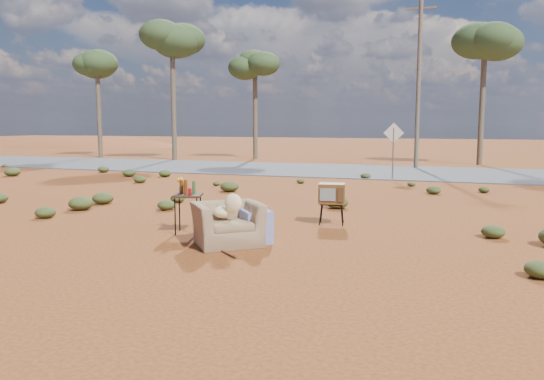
% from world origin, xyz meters
% --- Properties ---
extents(ground, '(140.00, 140.00, 0.00)m').
position_xyz_m(ground, '(0.00, 0.00, 0.00)').
color(ground, '#974F1E').
rests_on(ground, ground).
extents(highway, '(140.00, 7.00, 0.04)m').
position_xyz_m(highway, '(0.00, 15.00, 0.02)').
color(highway, '#565659').
rests_on(highway, ground).
extents(dirt_mound, '(26.00, 18.00, 2.00)m').
position_xyz_m(dirt_mound, '(-30.00, 34.00, 0.00)').
color(dirt_mound, brown).
rests_on(dirt_mound, ground).
extents(armchair, '(1.47, 1.53, 1.02)m').
position_xyz_m(armchair, '(0.03, -0.29, 0.47)').
color(armchair, '#876949').
rests_on(armchair, ground).
extents(tv_unit, '(0.61, 0.53, 0.89)m').
position_xyz_m(tv_unit, '(1.29, 2.15, 0.66)').
color(tv_unit, black).
rests_on(tv_unit, ground).
extents(side_table, '(0.67, 0.67, 1.08)m').
position_xyz_m(side_table, '(-1.25, 0.35, 0.80)').
color(side_table, '#341F13').
rests_on(side_table, ground).
extents(rusty_bar, '(1.04, 0.89, 0.04)m').
position_xyz_m(rusty_bar, '(-0.02, -0.82, 0.02)').
color(rusty_bar, '#4F2A15').
rests_on(rusty_bar, ground).
extents(road_sign, '(0.78, 0.06, 2.19)m').
position_xyz_m(road_sign, '(1.50, 12.00, 1.50)').
color(road_sign, brown).
rests_on(road_sign, ground).
extents(eucalyptus_far_left, '(3.20, 3.20, 7.10)m').
position_xyz_m(eucalyptus_far_left, '(-18.00, 20.00, 5.94)').
color(eucalyptus_far_left, brown).
rests_on(eucalyptus_far_left, ground).
extents(eucalyptus_left, '(3.20, 3.20, 8.10)m').
position_xyz_m(eucalyptus_left, '(-12.00, 19.00, 6.92)').
color(eucalyptus_left, brown).
rests_on(eucalyptus_left, ground).
extents(eucalyptus_near_left, '(3.20, 3.20, 6.60)m').
position_xyz_m(eucalyptus_near_left, '(-8.00, 22.00, 5.45)').
color(eucalyptus_near_left, brown).
rests_on(eucalyptus_near_left, ground).
extents(eucalyptus_center, '(3.20, 3.20, 7.60)m').
position_xyz_m(eucalyptus_center, '(5.00, 21.00, 6.43)').
color(eucalyptus_center, brown).
rests_on(eucalyptus_center, ground).
extents(utility_pole_center, '(1.40, 0.20, 8.00)m').
position_xyz_m(utility_pole_center, '(2.00, 17.50, 4.15)').
color(utility_pole_center, brown).
rests_on(utility_pole_center, ground).
extents(scrub_patch, '(17.49, 8.07, 0.33)m').
position_xyz_m(scrub_patch, '(-0.82, 4.41, 0.14)').
color(scrub_patch, '#434E22').
rests_on(scrub_patch, ground).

